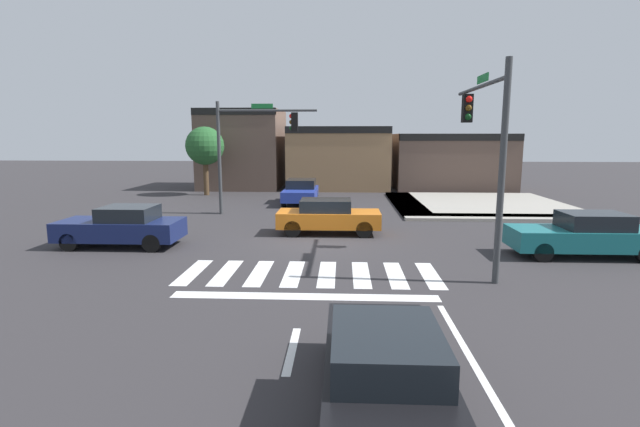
{
  "coord_description": "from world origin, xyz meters",
  "views": [
    {
      "loc": [
        0.93,
        -17.75,
        4.0
      ],
      "look_at": [
        0.07,
        0.19,
        1.04
      ],
      "focal_mm": 26.1,
      "sensor_mm": 36.0,
      "label": 1
    }
  ],
  "objects": [
    {
      "name": "bike_detector_marking",
      "position": [
        1.89,
        -8.76,
        0.0
      ],
      "size": [
        1.02,
        1.02,
        0.01
      ],
      "color": "yellow",
      "rests_on": "ground_plane"
    },
    {
      "name": "ground_plane",
      "position": [
        0.0,
        0.0,
        0.0
      ],
      "size": [
        120.0,
        120.0,
        0.0
      ],
      "primitive_type": "plane",
      "color": "#302D30"
    },
    {
      "name": "car_blue",
      "position": [
        -1.58,
        10.29,
        0.73
      ],
      "size": [
        1.94,
        4.31,
        1.43
      ],
      "rotation": [
        0.0,
        0.0,
        -1.57
      ],
      "color": "#23389E",
      "rests_on": "ground_plane"
    },
    {
      "name": "curb_corner_northeast",
      "position": [
        8.49,
        9.42,
        0.07
      ],
      "size": [
        10.0,
        10.6,
        0.15
      ],
      "color": "#9E998E",
      "rests_on": "ground_plane"
    },
    {
      "name": "car_black",
      "position": [
        1.56,
        -11.45,
        0.68
      ],
      "size": [
        1.73,
        4.31,
        1.36
      ],
      "rotation": [
        0.0,
        0.0,
        1.57
      ],
      "color": "black",
      "rests_on": "ground_plane"
    },
    {
      "name": "car_navy",
      "position": [
        -7.15,
        -1.34,
        0.75
      ],
      "size": [
        4.39,
        1.84,
        1.5
      ],
      "rotation": [
        0.0,
        0.0,
        3.14
      ],
      "color": "#141E4C",
      "rests_on": "ground_plane"
    },
    {
      "name": "roadside_tree",
      "position": [
        -8.5,
        14.0,
        3.36
      ],
      "size": [
        2.62,
        2.62,
        4.71
      ],
      "color": "#4C3823",
      "rests_on": "ground_plane"
    },
    {
      "name": "traffic_signal_southeast",
      "position": [
        5.19,
        -3.43,
        4.14
      ],
      "size": [
        0.32,
        5.07,
        6.03
      ],
      "rotation": [
        0.0,
        0.0,
        1.57
      ],
      "color": "#383A3D",
      "rests_on": "ground_plane"
    },
    {
      "name": "storefront_row",
      "position": [
        0.55,
        19.05,
        2.55
      ],
      "size": [
        23.71,
        6.52,
        6.08
      ],
      "color": "brown",
      "rests_on": "ground_plane"
    },
    {
      "name": "crosswalk_near",
      "position": [
        -0.0,
        -4.5,
        0.0
      ],
      "size": [
        7.54,
        2.67,
        0.01
      ],
      "color": "silver",
      "rests_on": "ground_plane"
    },
    {
      "name": "traffic_signal_northwest",
      "position": [
        -3.64,
        6.08,
        3.99
      ],
      "size": [
        5.14,
        0.32,
        5.78
      ],
      "color": "#383A3D",
      "rests_on": "ground_plane"
    },
    {
      "name": "car_orange",
      "position": [
        0.36,
        1.31,
        0.74
      ],
      "size": [
        4.24,
        1.71,
        1.45
      ],
      "color": "orange",
      "rests_on": "ground_plane"
    },
    {
      "name": "car_teal",
      "position": [
        9.12,
        -2.04,
        0.74
      ],
      "size": [
        4.77,
        1.73,
        1.5
      ],
      "rotation": [
        0.0,
        0.0,
        3.14
      ],
      "color": "#196B70",
      "rests_on": "ground_plane"
    }
  ]
}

